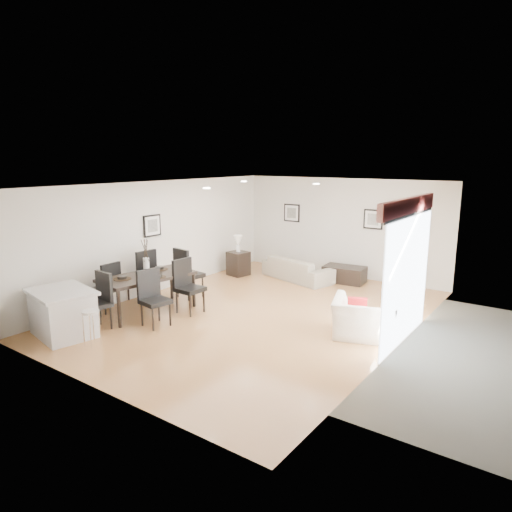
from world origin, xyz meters
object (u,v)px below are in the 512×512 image
Objects in this scene: dining_chair_efar at (187,283)px; coffee_table at (344,274)px; dining_chair_enear at (152,294)px; side_table at (238,263)px; dining_chair_wnear at (108,284)px; dining_chair_head at (99,298)px; dining_chair_wfar at (143,272)px; sofa at (297,269)px; armchair at (364,318)px; dining_table at (147,279)px; dining_chair_foot at (186,270)px; bar_stool at (91,316)px; kitchen_island at (63,313)px.

coffee_table is at bearing -20.14° from dining_chair_efar.
side_table is (-1.03, 4.08, -0.29)m from dining_chair_enear.
dining_chair_head is (0.69, -0.72, 0.01)m from dining_chair_wnear.
sofa is at bearing 155.46° from dining_chair_wfar.
armchair reaches higher than side_table.
dining_chair_efar reaches higher than dining_chair_enear.
sofa is 3.73m from dining_chair_efar.
dining_table is at bearing -84.49° from side_table.
dining_chair_foot reaches higher than sofa.
dining_table is at bearing 88.89° from sofa.
dining_chair_wfar is 0.97m from dining_chair_foot.
bar_stool is at bearing 99.48° from sofa.
dining_chair_head is 0.92× the size of dining_chair_foot.
dining_table is 3.19× the size of bar_stool.
kitchen_island is (0.42, -2.29, -0.23)m from dining_chair_wfar.
dining_chair_wfar is 1.81m from dining_chair_head.
dining_chair_wfar reaches higher than sofa.
dining_table is 3.09× the size of side_table.
dining_chair_enear is at bearing 86.97° from bar_stool.
side_table is (0.33, 4.09, -0.27)m from dining_chair_wnear.
armchair is 0.54× the size of dining_table.
kitchen_island is (0.43, -1.33, -0.16)m from dining_chair_wnear.
dining_chair_enear is 0.96m from dining_chair_efar.
dining_chair_head reaches higher than dining_table.
dining_chair_head reaches higher than coffee_table.
side_table is (-0.35, 3.61, -0.39)m from dining_table.
coffee_table is at bearing -78.21° from armchair.
dining_chair_foot is 4.25m from coffee_table.
coffee_table is at bearing 146.69° from dining_chair_wfar.
dining_chair_efar is at bearing 122.79° from dining_chair_wnear.
armchair is 1.73× the size of bar_stool.
dining_chair_foot is 1.78× the size of side_table.
dining_chair_enear is 0.79× the size of kitchen_island.
dining_chair_wnear is 1.61× the size of side_table.
dining_chair_wfar reaches higher than dining_chair_efar.
armchair is 1.67× the size of side_table.
dining_table reaches higher than sofa.
dining_chair_head is 2.39m from dining_chair_foot.
dining_chair_head is 6.34m from coffee_table.
dining_table reaches higher than armchair.
dining_chair_foot is 1.84× the size of bar_stool.
dining_chair_enear is 1.71× the size of bar_stool.
dining_chair_wnear is 1.67m from dining_chair_efar.
sofa is at bearing -6.52° from dining_chair_efar.
kitchen_island is 0.87m from bar_stool.
sofa is 1.73× the size of dining_chair_foot.
dining_chair_foot is at bearing 99.91° from dining_table.
dining_chair_wnear is 0.94× the size of dining_chair_efar.
dining_chair_efar is 0.96× the size of dining_chair_foot.
dining_chair_head is (-4.31, -2.53, 0.25)m from armchair.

